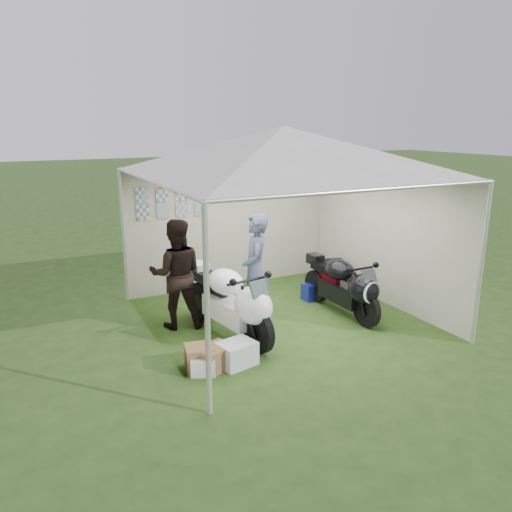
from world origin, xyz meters
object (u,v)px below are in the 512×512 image
object	(u,v)px
equipment_box	(331,274)
crate_3	(215,358)
crate_0	(237,354)
canopy_tent	(282,155)
paddock_stand	(314,291)
crate_2	(203,366)
motorcycle_white	(232,300)
crate_1	(199,358)
person_dark_jacket	(176,274)
motorcycle_black	(345,285)
person_blue_jacket	(255,270)

from	to	relation	value
equipment_box	crate_3	bearing A→B (deg)	-147.22
crate_0	equipment_box	bearing A→B (deg)	35.69
canopy_tent	paddock_stand	size ratio (longest dim) A/B	14.33
canopy_tent	crate_2	world-z (taller)	canopy_tent
motorcycle_white	crate_1	world-z (taller)	motorcycle_white
equipment_box	crate_3	size ratio (longest dim) A/B	1.14
paddock_stand	crate_1	distance (m)	3.14
person_dark_jacket	crate_2	world-z (taller)	person_dark_jacket
paddock_stand	crate_0	distance (m)	2.81
motorcycle_black	equipment_box	world-z (taller)	motorcycle_black
equipment_box	crate_0	world-z (taller)	equipment_box
crate_0	person_blue_jacket	bearing A→B (deg)	53.66
crate_3	person_dark_jacket	bearing A→B (deg)	89.33
motorcycle_black	crate_0	distance (m)	2.45
canopy_tent	person_dark_jacket	distance (m)	2.37
person_blue_jacket	motorcycle_black	bearing A→B (deg)	101.78
motorcycle_white	crate_1	size ratio (longest dim) A/B	5.98
person_dark_jacket	crate_3	xyz separation A→B (m)	(-0.02, -1.55, -0.69)
crate_2	motorcycle_black	bearing A→B (deg)	17.29
motorcycle_white	person_blue_jacket	bearing A→B (deg)	20.14
motorcycle_white	person_dark_jacket	world-z (taller)	person_dark_jacket
canopy_tent	person_blue_jacket	bearing A→B (deg)	-178.58
person_dark_jacket	crate_1	xyz separation A→B (m)	(-0.19, -1.47, -0.68)
paddock_stand	crate_3	bearing A→B (deg)	-147.14
canopy_tent	paddock_stand	xyz separation A→B (m)	(0.98, 0.54, -2.43)
crate_1	crate_2	xyz separation A→B (m)	(0.00, -0.14, -0.04)
canopy_tent	crate_2	xyz separation A→B (m)	(-1.75, -1.17, -2.46)
person_blue_jacket	crate_0	distance (m)	1.57
person_blue_jacket	crate_1	world-z (taller)	person_blue_jacket
person_blue_jacket	crate_2	xyz separation A→B (m)	(-1.30, -1.16, -0.76)
crate_0	canopy_tent	bearing A→B (deg)	41.65
motorcycle_black	crate_3	distance (m)	2.72
crate_1	equipment_box	bearing A→B (deg)	30.39
person_blue_jacket	crate_0	world-z (taller)	person_blue_jacket
motorcycle_black	paddock_stand	size ratio (longest dim) A/B	4.75
crate_2	person_dark_jacket	bearing A→B (deg)	83.20
paddock_stand	crate_2	bearing A→B (deg)	-147.90
crate_1	motorcycle_white	bearing A→B (deg)	42.57
person_blue_jacket	crate_2	world-z (taller)	person_blue_jacket
person_blue_jacket	crate_3	xyz separation A→B (m)	(-1.13, -1.10, -0.72)
motorcycle_black	crate_0	world-z (taller)	motorcycle_black
canopy_tent	crate_1	size ratio (longest dim) A/B	16.31
canopy_tent	crate_0	size ratio (longest dim) A/B	12.15
motorcycle_white	motorcycle_black	distance (m)	1.98
paddock_stand	person_dark_jacket	distance (m)	2.63
motorcycle_black	person_blue_jacket	world-z (taller)	person_blue_jacket
canopy_tent	motorcycle_black	xyz separation A→B (m)	(1.00, -0.32, -2.06)
crate_2	crate_3	world-z (taller)	crate_3
crate_1	crate_2	world-z (taller)	crate_1
paddock_stand	person_blue_jacket	distance (m)	1.69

